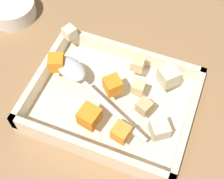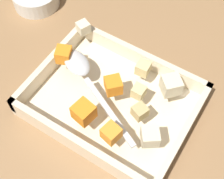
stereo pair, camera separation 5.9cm
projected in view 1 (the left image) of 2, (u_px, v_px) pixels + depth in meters
name	position (u px, v px, depth m)	size (l,w,h in m)	color
ground_plane	(122.00, 102.00, 0.64)	(4.00, 4.00, 0.00)	#936D47
baking_dish	(112.00, 102.00, 0.63)	(0.31, 0.24, 0.05)	beige
carrot_chunk_near_left	(121.00, 132.00, 0.54)	(0.03, 0.03, 0.03)	orange
carrot_chunk_corner_nw	(113.00, 85.00, 0.59)	(0.03, 0.03, 0.03)	orange
carrot_chunk_corner_se	(56.00, 63.00, 0.61)	(0.03, 0.03, 0.03)	orange
carrot_chunk_rim_edge	(90.00, 116.00, 0.55)	(0.03, 0.03, 0.03)	orange
potato_chunk_mid_left	(168.00, 76.00, 0.59)	(0.03, 0.03, 0.03)	beige
potato_chunk_far_right	(159.00, 129.00, 0.54)	(0.03, 0.03, 0.03)	beige
potato_chunk_front_center	(138.00, 64.00, 0.61)	(0.02, 0.02, 0.02)	#E0CC89
potato_chunk_heap_side	(144.00, 106.00, 0.57)	(0.02, 0.02, 0.02)	tan
potato_chunk_center	(138.00, 87.00, 0.59)	(0.02, 0.02, 0.02)	#E0CC89
potato_chunk_corner_ne	(70.00, 32.00, 0.66)	(0.02, 0.02, 0.02)	beige
serving_spoon	(75.00, 74.00, 0.61)	(0.22, 0.12, 0.02)	silver
small_prep_bowl	(12.00, 9.00, 0.75)	(0.11, 0.11, 0.04)	silver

